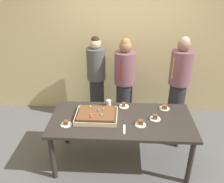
# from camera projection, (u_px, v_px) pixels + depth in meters

# --- Properties ---
(ground_plane) EXTENTS (12.00, 12.00, 0.00)m
(ground_plane) POSITION_uv_depth(u_px,v_px,m) (121.00, 160.00, 3.66)
(ground_plane) COLOR #5B5B60
(interior_back_panel) EXTENTS (8.00, 0.12, 3.00)m
(interior_back_panel) POSITION_uv_depth(u_px,v_px,m) (124.00, 37.00, 4.40)
(interior_back_panel) COLOR #CCB784
(interior_back_panel) RESTS_ON ground_plane
(party_table) EXTENTS (1.99, 0.92, 0.75)m
(party_table) POSITION_uv_depth(u_px,v_px,m) (121.00, 124.00, 3.35)
(party_table) COLOR #2D2826
(party_table) RESTS_ON ground_plane
(sheet_cake) EXTENTS (0.58, 0.45, 0.11)m
(sheet_cake) POSITION_uv_depth(u_px,v_px,m) (97.00, 115.00, 3.33)
(sheet_cake) COLOR beige
(sheet_cake) RESTS_ON party_table
(plated_slice_near_left) EXTENTS (0.15, 0.15, 0.06)m
(plated_slice_near_left) POSITION_uv_depth(u_px,v_px,m) (66.00, 124.00, 3.18)
(plated_slice_near_left) COLOR white
(plated_slice_near_left) RESTS_ON party_table
(plated_slice_near_right) EXTENTS (0.15, 0.15, 0.07)m
(plated_slice_near_right) POSITION_uv_depth(u_px,v_px,m) (164.00, 108.00, 3.55)
(plated_slice_near_right) COLOR white
(plated_slice_near_right) RESTS_ON party_table
(plated_slice_far_left) EXTENTS (0.15, 0.15, 0.07)m
(plated_slice_far_left) POSITION_uv_depth(u_px,v_px,m) (141.00, 123.00, 3.18)
(plated_slice_far_left) COLOR white
(plated_slice_far_left) RESTS_ON party_table
(plated_slice_far_right) EXTENTS (0.15, 0.15, 0.08)m
(plated_slice_far_right) POSITION_uv_depth(u_px,v_px,m) (155.00, 118.00, 3.30)
(plated_slice_far_right) COLOR white
(plated_slice_far_right) RESTS_ON party_table
(plated_slice_center_front) EXTENTS (0.15, 0.15, 0.07)m
(plated_slice_center_front) POSITION_uv_depth(u_px,v_px,m) (124.00, 106.00, 3.60)
(plated_slice_center_front) COLOR white
(plated_slice_center_front) RESTS_ON party_table
(drink_cup_nearest) EXTENTS (0.07, 0.07, 0.10)m
(drink_cup_nearest) POSITION_uv_depth(u_px,v_px,m) (109.00, 103.00, 3.61)
(drink_cup_nearest) COLOR white
(drink_cup_nearest) RESTS_ON party_table
(cake_server_utensil) EXTENTS (0.03, 0.20, 0.01)m
(cake_server_utensil) POSITION_uv_depth(u_px,v_px,m) (124.00, 129.00, 3.10)
(cake_server_utensil) COLOR silver
(cake_server_utensil) RESTS_ON party_table
(person_serving_front) EXTENTS (0.36, 0.36, 1.63)m
(person_serving_front) POSITION_uv_depth(u_px,v_px,m) (124.00, 82.00, 4.20)
(person_serving_front) COLOR #28282D
(person_serving_front) RESTS_ON ground_plane
(person_green_shirt_behind) EXTENTS (0.36, 0.36, 1.69)m
(person_green_shirt_behind) POSITION_uv_depth(u_px,v_px,m) (179.00, 84.00, 4.03)
(person_green_shirt_behind) COLOR #28282D
(person_green_shirt_behind) RESTS_ON ground_plane
(person_striped_tie_right) EXTENTS (0.33, 0.33, 1.61)m
(person_striped_tie_right) POSITION_uv_depth(u_px,v_px,m) (97.00, 78.00, 4.36)
(person_striped_tie_right) COLOR #28282D
(person_striped_tie_right) RESTS_ON ground_plane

